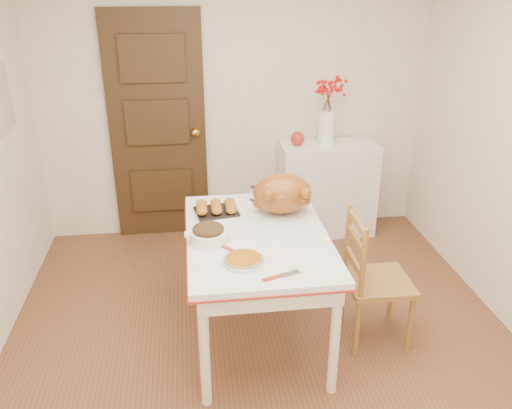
{
  "coord_description": "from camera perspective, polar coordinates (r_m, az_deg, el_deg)",
  "views": [
    {
      "loc": [
        -0.43,
        -2.72,
        2.34
      ],
      "look_at": [
        -0.03,
        0.31,
        0.98
      ],
      "focal_mm": 37.18,
      "sensor_mm": 36.0,
      "label": 1
    }
  ],
  "objects": [
    {
      "name": "berry_vase",
      "position": [
        4.8,
        7.71,
        10.08
      ],
      "size": [
        0.33,
        0.33,
        0.64
      ],
      "primitive_type": null,
      "color": "white",
      "rests_on": "sideboard"
    },
    {
      "name": "drinking_glass",
      "position": [
        3.85,
        -0.24,
        1.19
      ],
      "size": [
        0.07,
        0.07,
        0.1
      ],
      "primitive_type": "cylinder",
      "rotation": [
        0.0,
        0.0,
        0.29
      ],
      "color": "white",
      "rests_on": "kitchen_table"
    },
    {
      "name": "floor",
      "position": [
        3.61,
        1.17,
        -16.37
      ],
      "size": [
        3.5,
        4.0,
        0.0
      ],
      "primitive_type": "cube",
      "color": "brown",
      "rests_on": "ground"
    },
    {
      "name": "kitchen_table",
      "position": [
        3.58,
        0.11,
        -8.81
      ],
      "size": [
        0.91,
        1.33,
        0.8
      ],
      "primitive_type": null,
      "color": "white",
      "rests_on": "floor"
    },
    {
      "name": "door_back",
      "position": [
        4.88,
        -10.52,
        8.02
      ],
      "size": [
        0.85,
        0.06,
        2.06
      ],
      "primitive_type": "cube",
      "color": "#311F11",
      "rests_on": "ground"
    },
    {
      "name": "shaker_pair",
      "position": [
        3.84,
        3.39,
        1.01
      ],
      "size": [
        0.09,
        0.04,
        0.09
      ],
      "primitive_type": null,
      "rotation": [
        0.0,
        0.0,
        0.07
      ],
      "color": "white",
      "rests_on": "kitchen_table"
    },
    {
      "name": "carving_knife",
      "position": [
        3.15,
        -1.87,
        -5.26
      ],
      "size": [
        0.22,
        0.24,
        0.01
      ],
      "primitive_type": null,
      "rotation": [
        0.0,
        0.0,
        -0.86
      ],
      "color": "silver",
      "rests_on": "kitchen_table"
    },
    {
      "name": "wall_back",
      "position": [
        4.86,
        -2.3,
        11.04
      ],
      "size": [
        3.5,
        0.0,
        2.5
      ],
      "primitive_type": "cube",
      "color": "beige",
      "rests_on": "ground"
    },
    {
      "name": "turkey_platter",
      "position": [
        3.57,
        2.84,
        0.94
      ],
      "size": [
        0.47,
        0.38,
        0.29
      ],
      "primitive_type": null,
      "rotation": [
        0.0,
        0.0,
        -0.03
      ],
      "color": "#924017",
      "rests_on": "kitchen_table"
    },
    {
      "name": "rolls_tray",
      "position": [
        3.66,
        -4.3,
        -0.34
      ],
      "size": [
        0.32,
        0.27,
        0.08
      ],
      "primitive_type": null,
      "rotation": [
        0.0,
        0.0,
        0.17
      ],
      "color": "#A6551D",
      "rests_on": "kitchen_table"
    },
    {
      "name": "chair_oak",
      "position": [
        3.62,
        13.05,
        -7.8
      ],
      "size": [
        0.42,
        0.42,
        0.94
      ],
      "primitive_type": null,
      "rotation": [
        0.0,
        0.0,
        1.55
      ],
      "color": "olive",
      "rests_on": "floor"
    },
    {
      "name": "apple",
      "position": [
        4.81,
        4.49,
        7.09
      ],
      "size": [
        0.13,
        0.13,
        0.13
      ],
      "primitive_type": "sphere",
      "color": "#A3271B",
      "rests_on": "sideboard"
    },
    {
      "name": "pie_server",
      "position": [
        2.93,
        2.75,
        -7.64
      ],
      "size": [
        0.24,
        0.14,
        0.01
      ],
      "primitive_type": null,
      "rotation": [
        0.0,
        0.0,
        0.33
      ],
      "color": "silver",
      "rests_on": "kitchen_table"
    },
    {
      "name": "pumpkin_pie",
      "position": [
        3.05,
        -1.34,
        -5.91
      ],
      "size": [
        0.29,
        0.29,
        0.05
      ],
      "primitive_type": "cylinder",
      "rotation": [
        0.0,
        0.0,
        0.29
      ],
      "color": "#994B0B",
      "rests_on": "kitchen_table"
    },
    {
      "name": "stuffing_dish",
      "position": [
        3.27,
        -5.14,
        -3.12
      ],
      "size": [
        0.35,
        0.32,
        0.11
      ],
      "primitive_type": null,
      "rotation": [
        0.0,
        0.0,
        0.35
      ],
      "color": "#382713",
      "rests_on": "kitchen_table"
    },
    {
      "name": "sideboard",
      "position": [
        5.05,
        7.65,
        1.68
      ],
      "size": [
        0.88,
        0.39,
        0.88
      ],
      "primitive_type": "cube",
      "color": "white",
      "rests_on": "floor"
    },
    {
      "name": "photo_board",
      "position": [
        4.21,
        -25.75,
        10.17
      ],
      "size": [
        0.03,
        0.35,
        0.45
      ],
      "primitive_type": "cube",
      "color": "beige",
      "rests_on": "ground"
    }
  ]
}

